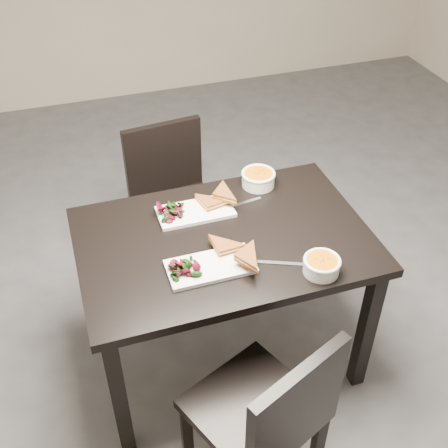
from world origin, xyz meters
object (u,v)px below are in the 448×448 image
chair_near (270,414)px  chair_far (173,194)px  soup_bowl_far (258,178)px  plate_near (210,267)px  soup_bowl_near (322,265)px  table (224,255)px  plate_far (195,212)px

chair_near → chair_far: same height
chair_far → soup_bowl_far: (0.32, -0.41, 0.31)m
plate_near → chair_far: bearing=86.5°
soup_bowl_near → soup_bowl_far: bearing=92.1°
chair_far → soup_bowl_near: chair_far is taller
table → chair_near: size_ratio=1.41×
soup_bowl_near → soup_bowl_far: 0.62m
soup_bowl_far → plate_near: bearing=-128.6°
plate_near → soup_bowl_near: (0.40, -0.15, 0.03)m
plate_far → soup_bowl_far: bearing=19.3°
plate_near → soup_bowl_near: 0.42m
table → plate_far: size_ratio=3.67×
table → soup_bowl_near: soup_bowl_near is taller
soup_bowl_near → soup_bowl_far: soup_bowl_far is taller
plate_far → chair_near: bearing=-88.7°
soup_bowl_near → plate_far: bearing=125.4°
chair_near → soup_bowl_near: chair_near is taller
plate_far → soup_bowl_near: bearing=-54.6°
chair_far → table: bearing=-92.2°
chair_near → soup_bowl_near: (0.34, 0.36, 0.30)m
chair_far → plate_far: bearing=-98.0°
chair_far → plate_far: 0.60m
table → soup_bowl_far: (0.27, 0.31, 0.14)m
chair_near → soup_bowl_far: bearing=49.0°
plate_far → chair_far: bearing=88.4°
plate_far → soup_bowl_far: (0.33, 0.12, 0.03)m
plate_near → table: bearing=56.2°
plate_near → soup_bowl_far: (0.37, 0.47, 0.03)m
chair_near → plate_near: bearing=73.5°
plate_far → soup_bowl_far: soup_bowl_far is taller
chair_far → plate_near: bearing=-99.9°
table → soup_bowl_far: 0.43m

